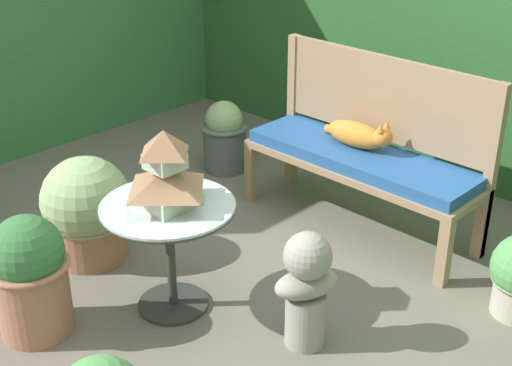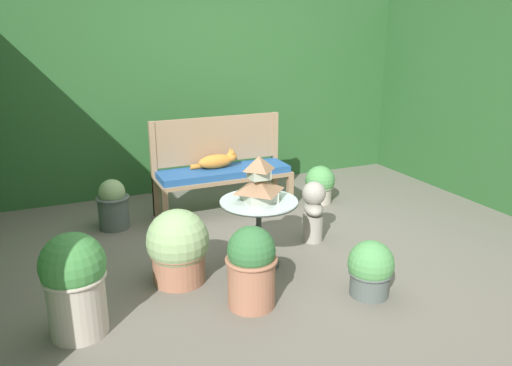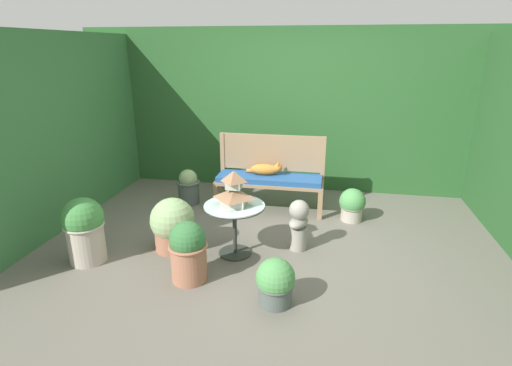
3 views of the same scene
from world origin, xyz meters
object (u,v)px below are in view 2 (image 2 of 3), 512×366
Objects in this scene: potted_plant_hedge_corner at (251,266)px; potted_plant_patio_mid at (178,247)px; potted_plant_table_far at (113,204)px; potted_plant_table_near at (370,269)px; potted_plant_path_edge at (75,282)px; garden_bench at (224,175)px; patio_table at (259,215)px; garden_bust at (313,209)px; cat at (217,161)px; potted_plant_bench_right at (320,184)px; pagoda_birdhouse at (259,182)px.

potted_plant_hedge_corner is 0.66m from potted_plant_patio_mid.
potted_plant_hedge_corner reaches higher than potted_plant_table_far.
potted_plant_table_near is 2.02m from potted_plant_path_edge.
garden_bench is 2.07× the size of potted_plant_path_edge.
patio_table reaches higher than garden_bench.
potted_plant_table_far is at bearing 79.34° from garden_bust.
potted_plant_bench_right is (1.13, -0.19, -0.34)m from cat.
potted_plant_hedge_corner reaches higher than potted_plant_bench_right.
garden_bench is 2.33m from potted_plant_path_edge.
potted_plant_table_near is at bearing -79.67° from garden_bench.
potted_plant_table_near is at bearing -55.32° from patio_table.
potted_plant_table_far is at bearing 179.17° from cat.
cat is 1.33× the size of pagoda_birdhouse.
garden_bust reaches higher than potted_plant_table_near.
patio_table reaches higher than potted_plant_bench_right.
cat is at bearing 48.70° from garden_bust.
garden_bench is at bearing -42.33° from cat.
patio_table is 0.28m from pagoda_birdhouse.
patio_table is at bearing 61.25° from potted_plant_hedge_corner.
garden_bench is 3.87× the size of pagoda_birdhouse.
potted_plant_table_near is (-0.11, -1.01, -0.10)m from garden_bust.
potted_plant_path_edge reaches higher than potted_plant_hedge_corner.
potted_plant_table_near reaches higher than potted_plant_bench_right.
garden_bench is at bearing 56.40° from potted_plant_patio_mid.
potted_plant_bench_right is (0.71, 1.89, 0.00)m from potted_plant_table_near.
potted_plant_patio_mid is at bearing -179.09° from patio_table.
potted_plant_path_edge is (-1.99, 0.36, 0.16)m from potted_plant_table_near.
potted_plant_hedge_corner reaches higher than garden_bust.
potted_plant_table_far is 1.33m from potted_plant_patio_mid.
cat is 2.33m from potted_plant_path_edge.
potted_plant_table_near is 1.00× the size of potted_plant_bench_right.
garden_bust is (0.48, -1.03, -0.10)m from garden_bench.
potted_plant_hedge_corner reaches higher than potted_plant_patio_mid.
garden_bench is 1.10m from potted_plant_bench_right.
potted_plant_patio_mid is (-0.37, 0.55, -0.02)m from potted_plant_hedge_corner.
garden_bust reaches higher than patio_table.
patio_table is at bearing -97.06° from cat.
potted_plant_path_edge is at bearing 129.63° from garden_bust.
potted_plant_hedge_corner is at bearing 152.09° from garden_bust.
potted_plant_table_far is 2.22m from potted_plant_bench_right.
garden_bust reaches higher than potted_plant_table_far.
potted_plant_hedge_corner is 1.02× the size of potted_plant_patio_mid.
potted_plant_path_edge is (-1.56, -1.72, -0.19)m from cat.
garden_bust is 1.35× the size of potted_plant_table_near.
cat is (-0.05, 0.04, 0.15)m from garden_bench.
potted_plant_patio_mid reaches higher than patio_table.
potted_plant_table_near is at bearing -80.56° from cat.
garden_bench is 2.89× the size of potted_plant_table_far.
patio_table is (-0.17, -1.26, 0.03)m from garden_bench.
potted_plant_path_edge is (-1.61, -1.68, -0.04)m from garden_bench.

